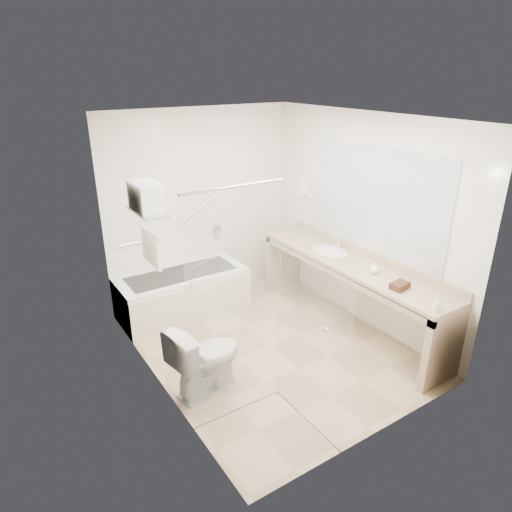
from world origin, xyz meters
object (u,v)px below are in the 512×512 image
bathtub (183,293)px  vanity_counter (350,278)px  toilet (206,358)px  amenity_basket (400,286)px  water_bottle_left (288,225)px

bathtub → vanity_counter: vanity_counter is taller
vanity_counter → toilet: bearing=-176.1°
bathtub → toilet: 1.59m
toilet → amenity_basket: bearing=-119.1°
toilet → amenity_basket: (1.90, -0.63, 0.52)m
vanity_counter → water_bottle_left: water_bottle_left is taller
vanity_counter → amenity_basket: vanity_counter is taller
toilet → vanity_counter: bearing=-96.7°
vanity_counter → water_bottle_left: (0.02, 1.25, 0.30)m
bathtub → amenity_basket: amenity_basket is taller
toilet → amenity_basket: size_ratio=3.73×
toilet → water_bottle_left: 2.50m
toilet → water_bottle_left: water_bottle_left is taller
toilet → water_bottle_left: (1.99, 1.38, 0.58)m
vanity_counter → amenity_basket: 0.81m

